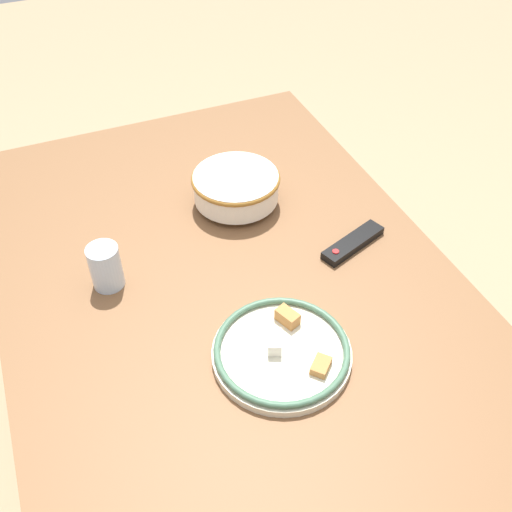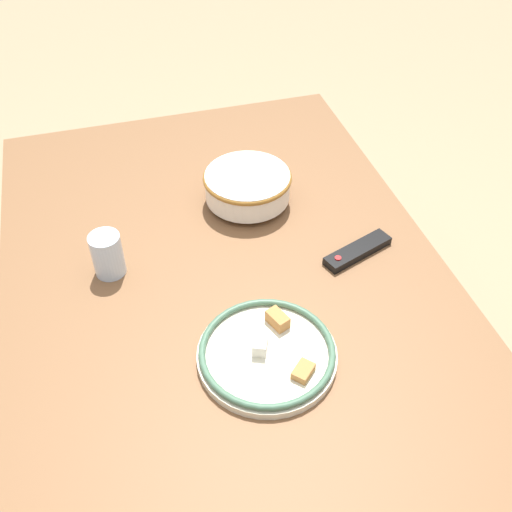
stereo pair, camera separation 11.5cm
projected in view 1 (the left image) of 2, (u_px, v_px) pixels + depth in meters
ground_plane at (242, 453)px, 1.81m from camera, size 8.00×8.00×0.00m
dining_table at (237, 313)px, 1.37m from camera, size 1.58×1.00×0.71m
noodle_bowl at (236, 187)px, 1.52m from camera, size 0.23×0.23×0.09m
food_plate at (282, 351)px, 1.19m from camera, size 0.28×0.28×0.05m
tv_remote at (353, 243)px, 1.43m from camera, size 0.10×0.18×0.02m
drinking_glass at (106, 267)px, 1.31m from camera, size 0.07×0.07×0.11m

